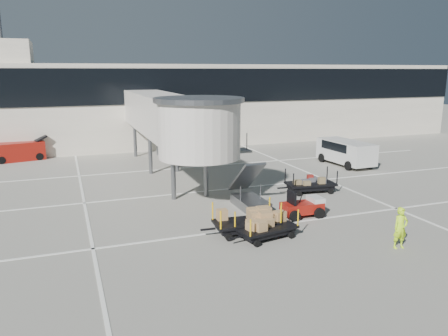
{
  "coord_description": "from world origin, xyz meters",
  "views": [
    {
      "loc": [
        -10.77,
        -16.17,
        7.4
      ],
      "look_at": [
        -2.41,
        6.49,
        2.0
      ],
      "focal_mm": 35.0,
      "sensor_mm": 36.0,
      "label": 1
    }
  ],
  "objects_px": {
    "baggage_tug": "(303,207)",
    "box_cart_far": "(248,222)",
    "box_cart_near": "(267,227)",
    "belt_loader": "(19,151)",
    "ground_worker": "(400,228)",
    "minivan": "(345,150)",
    "suitcase_cart": "(311,184)"
  },
  "relations": [
    {
      "from": "suitcase_cart",
      "to": "belt_loader",
      "type": "relative_size",
      "value": 0.83
    },
    {
      "from": "baggage_tug",
      "to": "suitcase_cart",
      "type": "height_order",
      "value": "suitcase_cart"
    },
    {
      "from": "ground_worker",
      "to": "minivan",
      "type": "distance_m",
      "value": 17.04
    },
    {
      "from": "baggage_tug",
      "to": "suitcase_cart",
      "type": "distance_m",
      "value": 4.79
    },
    {
      "from": "suitcase_cart",
      "to": "ground_worker",
      "type": "distance_m",
      "value": 8.98
    },
    {
      "from": "baggage_tug",
      "to": "box_cart_near",
      "type": "bearing_deg",
      "value": -144.71
    },
    {
      "from": "ground_worker",
      "to": "minivan",
      "type": "relative_size",
      "value": 0.35
    },
    {
      "from": "minivan",
      "to": "suitcase_cart",
      "type": "bearing_deg",
      "value": -140.52
    },
    {
      "from": "baggage_tug",
      "to": "box_cart_far",
      "type": "relative_size",
      "value": 0.59
    },
    {
      "from": "box_cart_near",
      "to": "belt_loader",
      "type": "xyz_separation_m",
      "value": [
        -11.92,
        22.98,
        0.26
      ]
    },
    {
      "from": "suitcase_cart",
      "to": "belt_loader",
      "type": "distance_m",
      "value": 24.65
    },
    {
      "from": "minivan",
      "to": "ground_worker",
      "type": "bearing_deg",
      "value": -120.37
    },
    {
      "from": "suitcase_cart",
      "to": "belt_loader",
      "type": "height_order",
      "value": "belt_loader"
    },
    {
      "from": "box_cart_far",
      "to": "minivan",
      "type": "height_order",
      "value": "minivan"
    },
    {
      "from": "ground_worker",
      "to": "belt_loader",
      "type": "height_order",
      "value": "belt_loader"
    },
    {
      "from": "suitcase_cart",
      "to": "ground_worker",
      "type": "height_order",
      "value": "ground_worker"
    },
    {
      "from": "baggage_tug",
      "to": "ground_worker",
      "type": "bearing_deg",
      "value": -69.55
    },
    {
      "from": "suitcase_cart",
      "to": "box_cart_near",
      "type": "xyz_separation_m",
      "value": [
        -5.88,
        -5.93,
        0.0
      ]
    },
    {
      "from": "suitcase_cart",
      "to": "box_cart_near",
      "type": "relative_size",
      "value": 1.09
    },
    {
      "from": "baggage_tug",
      "to": "box_cart_far",
      "type": "xyz_separation_m",
      "value": [
        -3.61,
        -1.2,
        0.03
      ]
    },
    {
      "from": "box_cart_near",
      "to": "ground_worker",
      "type": "distance_m",
      "value": 5.67
    },
    {
      "from": "baggage_tug",
      "to": "suitcase_cart",
      "type": "bearing_deg",
      "value": 55.18
    },
    {
      "from": "minivan",
      "to": "belt_loader",
      "type": "relative_size",
      "value": 1.17
    },
    {
      "from": "box_cart_far",
      "to": "ground_worker",
      "type": "xyz_separation_m",
      "value": [
        5.36,
        -3.84,
        0.36
      ]
    },
    {
      "from": "box_cart_near",
      "to": "belt_loader",
      "type": "relative_size",
      "value": 0.76
    },
    {
      "from": "ground_worker",
      "to": "box_cart_near",
      "type": "bearing_deg",
      "value": 153.15
    },
    {
      "from": "box_cart_near",
      "to": "minivan",
      "type": "bearing_deg",
      "value": 32.86
    },
    {
      "from": "box_cart_near",
      "to": "belt_loader",
      "type": "distance_m",
      "value": 25.89
    },
    {
      "from": "minivan",
      "to": "belt_loader",
      "type": "xyz_separation_m",
      "value": [
        -24.62,
        10.86,
        -0.39
      ]
    },
    {
      "from": "box_cart_far",
      "to": "suitcase_cart",
      "type": "bearing_deg",
      "value": 41.73
    },
    {
      "from": "suitcase_cart",
      "to": "box_cart_near",
      "type": "height_order",
      "value": "suitcase_cart"
    },
    {
      "from": "box_cart_far",
      "to": "minivan",
      "type": "distance_m",
      "value": 17.41
    }
  ]
}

